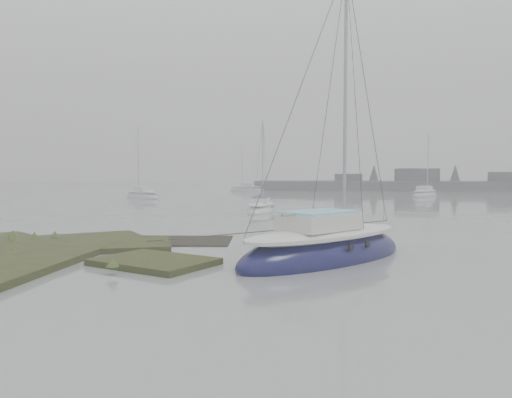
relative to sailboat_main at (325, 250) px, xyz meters
The scene contains 7 objects.
ground 29.59m from the sailboat_main, 101.31° to the left, with size 160.00×160.00×0.00m, color slate.
far_shoreline 64.44m from the sailboat_main, 70.94° to the left, with size 60.00×8.00×4.15m.
sailboat_main is the anchor object (origin of this frame).
sailboat_white 19.07m from the sailboat_main, 102.93° to the left, with size 2.03×5.10×7.03m.
sailboat_far_a 39.78m from the sailboat_main, 118.48° to the left, with size 5.73×5.41×8.38m.
sailboat_far_b 44.08m from the sailboat_main, 74.42° to the left, with size 4.55×5.67×7.86m.
sailboat_far_c 56.98m from the sailboat_main, 100.86° to the left, with size 5.34×2.90×7.17m.
Camera 1 is at (5.57, -15.38, 2.93)m, focal length 35.00 mm.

